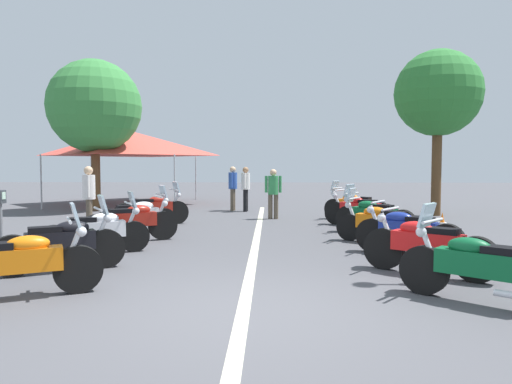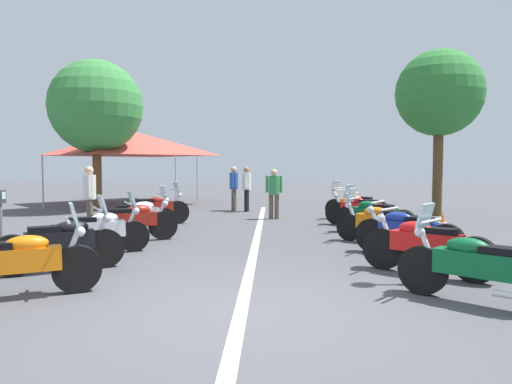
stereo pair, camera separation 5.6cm
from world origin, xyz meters
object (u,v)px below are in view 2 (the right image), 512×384
bystander_2 (90,193)px  motorcycle_left_row_2 (97,231)px  bystander_0 (247,186)px  bystander_1 (274,190)px  parking_meter (0,214)px  motorcycle_right_row_1 (425,245)px  motorcycle_right_row_4 (373,215)px  motorcycle_left_row_4 (138,215)px  motorcycle_right_row_3 (382,223)px  motorcycle_right_row_6 (356,205)px  motorcycle_left_row_0 (15,263)px  roadside_tree_0 (96,107)px  motorcycle_left_row_5 (153,209)px  motorcycle_right_row_0 (480,267)px  motorcycle_right_row_2 (407,232)px  motorcycle_left_row_1 (62,243)px  motorcycle_right_row_5 (360,210)px  roadside_tree_1 (439,94)px  motorcycle_left_row_3 (132,221)px  traffic_cone_0 (443,226)px  event_tent (129,143)px

bystander_2 → motorcycle_left_row_2: bearing=-81.4°
bystander_0 → bystander_1: bystander_0 is taller
motorcycle_left_row_2 → parking_meter: size_ratio=1.46×
motorcycle_right_row_1 → motorcycle_right_row_4: bearing=-53.6°
motorcycle_right_row_4 → bystander_0: bystander_0 is taller
motorcycle_left_row_4 → bystander_1: bystander_1 is taller
motorcycle_right_row_1 → bystander_0: 10.47m
motorcycle_right_row_3 → motorcycle_right_row_6: 4.21m
motorcycle_left_row_0 → bystander_0: bystander_0 is taller
motorcycle_right_row_4 → roadside_tree_0: 11.27m
motorcycle_left_row_4 → motorcycle_left_row_5: size_ratio=0.95×
roadside_tree_0 → motorcycle_right_row_0: bearing=-142.2°
motorcycle_left_row_4 → motorcycle_right_row_2: bearing=-57.0°
motorcycle_left_row_2 → motorcycle_right_row_2: (0.03, -5.85, 0.01)m
motorcycle_left_row_1 → motorcycle_right_row_5: bearing=14.7°
motorcycle_left_row_2 → motorcycle_left_row_4: 2.72m
roadside_tree_1 → motorcycle_left_row_3: bearing=123.7°
motorcycle_left_row_2 → bystander_0: 8.74m
motorcycle_right_row_4 → motorcycle_right_row_1: bearing=129.4°
motorcycle_left_row_0 → motorcycle_left_row_5: motorcycle_left_row_5 is taller
motorcycle_right_row_6 → bystander_0: bystander_0 is taller
motorcycle_left_row_5 → motorcycle_right_row_2: size_ratio=1.08×
traffic_cone_0 → motorcycle_right_row_3: bearing=116.1°
motorcycle_left_row_3 → bystander_2: bystander_2 is taller
motorcycle_left_row_4 → roadside_tree_1: (4.49, -8.85, 3.59)m
parking_meter → bystander_0: bearing=68.8°
motorcycle_right_row_3 → bystander_1: (4.60, 2.32, 0.46)m
motorcycle_right_row_3 → motorcycle_right_row_0: bearing=123.3°
motorcycle_right_row_6 → bystander_2: size_ratio=1.07×
motorcycle_right_row_5 → traffic_cone_0: size_ratio=3.00×
motorcycle_left_row_0 → motorcycle_left_row_5: (7.34, 0.08, 0.01)m
motorcycle_right_row_2 → motorcycle_right_row_6: motorcycle_right_row_6 is taller
motorcycle_left_row_1 → roadside_tree_1: (8.68, -8.87, 3.58)m
bystander_2 → motorcycle_right_row_3: bearing=-28.2°
motorcycle_right_row_2 → traffic_cone_0: size_ratio=2.87×
bystander_2 → traffic_cone_0: bearing=-20.8°
motorcycle_right_row_2 → event_tent: (11.55, 8.75, 2.19)m
bystander_2 → motorcycle_left_row_0: bearing=-91.7°
motorcycle_right_row_5 → motorcycle_right_row_1: bearing=122.9°
bystander_0 → bystander_1: size_ratio=1.04×
motorcycle_left_row_5 → bystander_1: bearing=-5.9°
parking_meter → bystander_0: size_ratio=0.79×
motorcycle_left_row_3 → bystander_2: (1.67, 1.58, 0.52)m
bystander_2 → roadside_tree_0: bearing=93.8°
motorcycle_right_row_6 → bystander_1: (0.39, 2.49, 0.45)m
motorcycle_right_row_3 → roadside_tree_1: (5.78, -3.15, 3.59)m
motorcycle_right_row_3 → motorcycle_right_row_4: size_ratio=1.11×
bystander_1 → bystander_0: bearing=-157.7°
motorcycle_right_row_4 → motorcycle_left_row_4: bearing=40.6°
motorcycle_right_row_5 → roadside_tree_1: bearing=-103.2°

